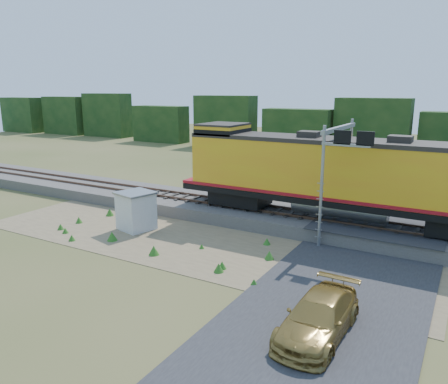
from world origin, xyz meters
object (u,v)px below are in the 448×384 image
Objects in this scene: shed at (136,211)px; locomotive at (336,174)px; car at (318,317)px; signal_gantry at (341,152)px.

locomotive is at bearing 41.63° from shed.
locomotive reaches higher than shed.
car is (13.19, -5.86, -0.49)m from shed.
locomotive is 11.90m from car.
shed is (-10.44, -5.37, -2.33)m from locomotive.
car is (2.75, -11.23, -2.82)m from locomotive.
shed is at bearing 157.44° from car.
locomotive reaches higher than car.
signal_gantry is (0.37, -0.65, 1.41)m from locomotive.
signal_gantry is 11.65m from car.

